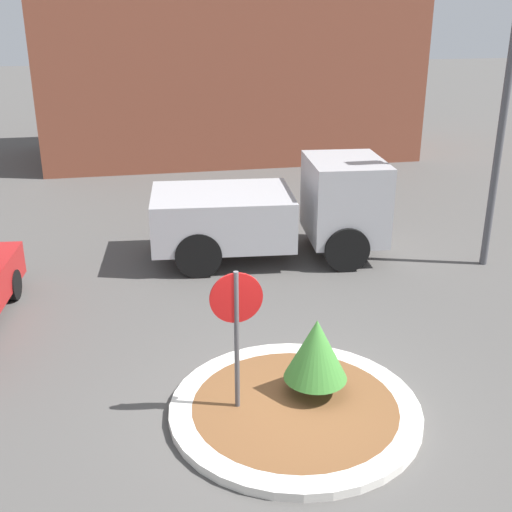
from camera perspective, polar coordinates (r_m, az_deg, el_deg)
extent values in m
plane|color=#514F4C|center=(9.46, 3.46, -13.74)|extent=(120.00, 120.00, 0.00)
cylinder|color=silver|center=(9.42, 3.47, -13.42)|extent=(3.59, 3.59, 0.13)
cylinder|color=brown|center=(9.42, 3.47, -13.41)|extent=(2.94, 2.94, 0.13)
cylinder|color=#4C4C51|center=(8.85, -1.72, -7.97)|extent=(0.07, 0.07, 2.20)
cylinder|color=#B71414|center=(8.52, -1.77, -3.75)|extent=(0.72, 0.03, 0.72)
cylinder|color=brown|center=(9.61, 5.25, -11.31)|extent=(0.08, 0.08, 0.25)
cone|color=#3D7F33|center=(9.31, 5.38, -8.25)|extent=(0.93, 0.93, 0.93)
cube|color=#B2B2B7|center=(14.79, 7.86, 5.12)|extent=(1.85, 2.29, 1.79)
cube|color=#B2B2B7|center=(14.49, -3.04, 3.55)|extent=(3.30, 2.54, 1.11)
cube|color=black|center=(14.86, 10.10, 6.31)|extent=(0.22, 1.91, 0.63)
cylinder|color=black|center=(15.97, 6.30, 3.24)|extent=(1.02, 0.34, 1.00)
cylinder|color=black|center=(14.07, 8.05, 0.61)|extent=(1.02, 0.34, 1.00)
cylinder|color=black|center=(15.62, -5.31, 2.85)|extent=(1.02, 0.34, 1.00)
cylinder|color=black|center=(13.67, -5.14, 0.11)|extent=(1.02, 0.34, 1.00)
cube|color=brown|center=(25.31, -2.61, 17.50)|extent=(13.53, 6.00, 7.47)
cylinder|color=black|center=(13.52, -20.81, -2.42)|extent=(0.26, 0.62, 0.60)
cylinder|color=#4C4C51|center=(14.60, 20.87, 9.65)|extent=(0.16, 0.16, 5.63)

